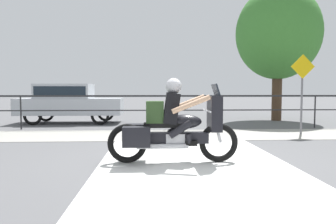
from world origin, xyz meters
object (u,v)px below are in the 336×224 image
object	(u,v)px
street_sign	(302,84)
tree_behind_sign	(278,34)
parked_car	(69,101)
motorcycle	(173,126)

from	to	relation	value
street_sign	tree_behind_sign	bearing A→B (deg)	77.24
parked_car	tree_behind_sign	distance (m)	9.38
street_sign	tree_behind_sign	world-z (taller)	tree_behind_sign
motorcycle	tree_behind_sign	xyz separation A→B (m)	(5.16, 8.33, 3.13)
motorcycle	tree_behind_sign	bearing A→B (deg)	53.38
street_sign	parked_car	bearing A→B (deg)	153.53
parked_car	tree_behind_sign	xyz separation A→B (m)	(8.89, 0.79, 2.90)
motorcycle	parked_car	size ratio (longest dim) A/B	0.58
street_sign	tree_behind_sign	distance (m)	5.33
motorcycle	street_sign	world-z (taller)	street_sign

